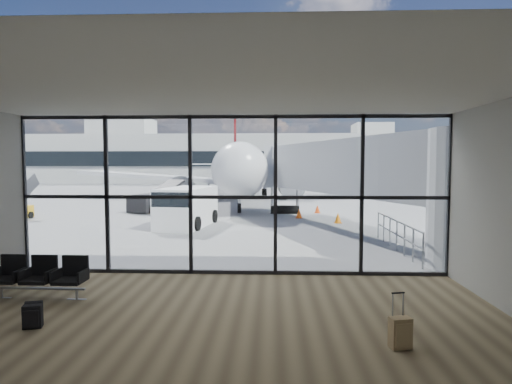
# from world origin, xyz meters

# --- Properties ---
(ground) EXTENTS (220.00, 220.00, 0.00)m
(ground) POSITION_xyz_m (0.00, 40.00, 0.00)
(ground) COLOR slate
(ground) RESTS_ON ground
(lounge_shell) EXTENTS (12.02, 8.01, 4.51)m
(lounge_shell) POSITION_xyz_m (0.00, -4.80, 2.65)
(lounge_shell) COLOR brown
(lounge_shell) RESTS_ON ground
(glass_curtain_wall) EXTENTS (12.10, 0.12, 4.50)m
(glass_curtain_wall) POSITION_xyz_m (0.00, 0.00, 2.25)
(glass_curtain_wall) COLOR white
(glass_curtain_wall) RESTS_ON ground
(jet_bridge) EXTENTS (8.00, 16.50, 4.33)m
(jet_bridge) POSITION_xyz_m (4.90, 7.07, 2.76)
(jet_bridge) COLOR #ADAFB3
(jet_bridge) RESTS_ON ground
(apron_railing) EXTENTS (0.06, 5.46, 1.11)m
(apron_railing) POSITION_xyz_m (5.60, 3.50, 0.72)
(apron_railing) COLOR gray
(apron_railing) RESTS_ON ground
(far_terminal) EXTENTS (80.00, 12.20, 11.00)m
(far_terminal) POSITION_xyz_m (-0.59, 61.97, 4.21)
(far_terminal) COLOR #B8B8B3
(far_terminal) RESTS_ON ground
(tree_0) EXTENTS (4.95, 4.95, 7.12)m
(tree_0) POSITION_xyz_m (-45.00, 72.00, 4.63)
(tree_0) COLOR #382619
(tree_0) RESTS_ON ground
(tree_1) EXTENTS (5.61, 5.61, 8.07)m
(tree_1) POSITION_xyz_m (-39.00, 72.00, 5.25)
(tree_1) COLOR #382619
(tree_1) RESTS_ON ground
(tree_2) EXTENTS (6.27, 6.27, 9.03)m
(tree_2) POSITION_xyz_m (-33.00, 72.00, 5.88)
(tree_2) COLOR #382619
(tree_2) RESTS_ON ground
(tree_3) EXTENTS (4.95, 4.95, 7.12)m
(tree_3) POSITION_xyz_m (-27.00, 72.00, 4.63)
(tree_3) COLOR #382619
(tree_3) RESTS_ON ground
(tree_4) EXTENTS (5.61, 5.61, 8.07)m
(tree_4) POSITION_xyz_m (-21.00, 72.00, 5.25)
(tree_4) COLOR #382619
(tree_4) RESTS_ON ground
(tree_5) EXTENTS (6.27, 6.27, 9.03)m
(tree_5) POSITION_xyz_m (-15.00, 72.00, 5.88)
(tree_5) COLOR #382619
(tree_5) RESTS_ON ground
(seating_row) EXTENTS (2.21, 0.66, 0.98)m
(seating_row) POSITION_xyz_m (-4.30, -2.31, 0.54)
(seating_row) COLOR gray
(seating_row) RESTS_ON ground
(backpack) EXTENTS (0.38, 0.37, 0.50)m
(backpack) POSITION_xyz_m (-3.45, -4.17, 0.24)
(backpack) COLOR black
(backpack) RESTS_ON ground
(suitcase) EXTENTS (0.39, 0.31, 0.95)m
(suitcase) POSITION_xyz_m (3.29, -4.82, 0.29)
(suitcase) COLOR #977E54
(suitcase) RESTS_ON ground
(airliner) EXTENTS (29.65, 34.44, 8.88)m
(airliner) POSITION_xyz_m (-2.28, 28.40, 2.70)
(airliner) COLOR silver
(airliner) RESTS_ON ground
(service_van) EXTENTS (2.68, 4.72, 1.95)m
(service_van) POSITION_xyz_m (-3.21, 9.27, 1.00)
(service_van) COLOR white
(service_van) RESTS_ON ground
(belt_loader) EXTENTS (3.07, 4.63, 2.03)m
(belt_loader) POSITION_xyz_m (-6.72, 16.00, 0.68)
(belt_loader) COLOR black
(belt_loader) RESTS_ON ground
(mobile_stairs) EXTENTS (1.84, 3.08, 2.06)m
(mobile_stairs) POSITION_xyz_m (-13.67, 11.34, 0.49)
(mobile_stairs) COLOR gold
(mobile_stairs) RESTS_ON ground
(traffic_cone_a) EXTENTS (0.39, 0.39, 0.55)m
(traffic_cone_a) POSITION_xyz_m (2.66, 12.81, 0.26)
(traffic_cone_a) COLOR #FF5B0D
(traffic_cone_a) RESTS_ON ground
(traffic_cone_b) EXTENTS (0.37, 0.37, 0.53)m
(traffic_cone_b) POSITION_xyz_m (4.00, 15.43, 0.25)
(traffic_cone_b) COLOR #E2410B
(traffic_cone_b) RESTS_ON ground
(traffic_cone_c) EXTENTS (0.39, 0.39, 0.56)m
(traffic_cone_c) POSITION_xyz_m (4.60, 10.77, 0.26)
(traffic_cone_c) COLOR orange
(traffic_cone_c) RESTS_ON ground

